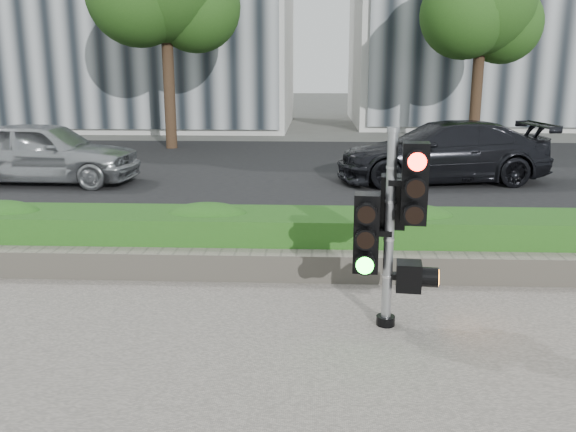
{
  "coord_description": "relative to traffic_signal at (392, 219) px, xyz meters",
  "views": [
    {
      "loc": [
        0.22,
        -5.24,
        2.57
      ],
      "look_at": [
        -0.05,
        0.6,
        1.15
      ],
      "focal_mm": 38.0,
      "sensor_mm": 36.0,
      "label": 1
    }
  ],
  "objects": [
    {
      "name": "curb",
      "position": [
        -0.98,
        2.56,
        -1.07
      ],
      "size": [
        60.0,
        0.25,
        0.12
      ],
      "primitive_type": "cube",
      "color": "gray",
      "rests_on": "ground"
    },
    {
      "name": "hedge",
      "position": [
        -0.98,
        1.96,
        -0.76
      ],
      "size": [
        12.0,
        1.0,
        0.68
      ],
      "primitive_type": "cube",
      "color": "#48972E",
      "rests_on": "sidewalk"
    },
    {
      "name": "ground",
      "position": [
        -0.98,
        -0.59,
        -1.13
      ],
      "size": [
        120.0,
        120.0,
        0.0
      ],
      "primitive_type": "plane",
      "color": "#51514C",
      "rests_on": "ground"
    },
    {
      "name": "road",
      "position": [
        -0.98,
        9.41,
        -1.12
      ],
      "size": [
        60.0,
        13.0,
        0.02
      ],
      "primitive_type": "cube",
      "color": "black",
      "rests_on": "ground"
    },
    {
      "name": "stone_wall",
      "position": [
        -0.98,
        1.31,
        -0.93
      ],
      "size": [
        12.0,
        0.32,
        0.34
      ],
      "primitive_type": "cube",
      "color": "gray",
      "rests_on": "sidewalk"
    },
    {
      "name": "tree_right",
      "position": [
        4.5,
        14.97,
        3.35
      ],
      "size": [
        4.1,
        3.58,
        6.53
      ],
      "color": "black",
      "rests_on": "ground"
    },
    {
      "name": "car_silver",
      "position": [
        -6.85,
        7.56,
        -0.41
      ],
      "size": [
        4.23,
        1.85,
        1.42
      ],
      "primitive_type": "imported",
      "rotation": [
        0.0,
        0.0,
        1.53
      ],
      "color": "#A1A5A8",
      "rests_on": "road"
    },
    {
      "name": "car_dark",
      "position": [
        2.12,
        8.15,
        -0.42
      ],
      "size": [
        4.99,
        2.56,
        1.39
      ],
      "primitive_type": "imported",
      "rotation": [
        0.0,
        0.0,
        -1.44
      ],
      "color": "black",
      "rests_on": "road"
    },
    {
      "name": "traffic_signal",
      "position": [
        0.0,
        0.0,
        0.0
      ],
      "size": [
        0.71,
        0.54,
        2.0
      ],
      "rotation": [
        0.0,
        0.0,
        -0.11
      ],
      "color": "black",
      "rests_on": "sidewalk"
    }
  ]
}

